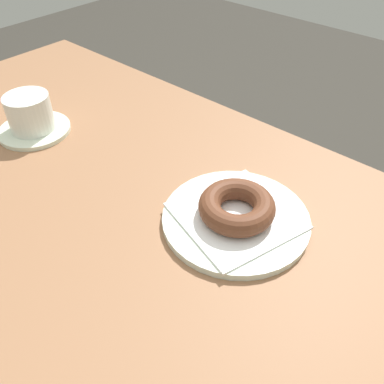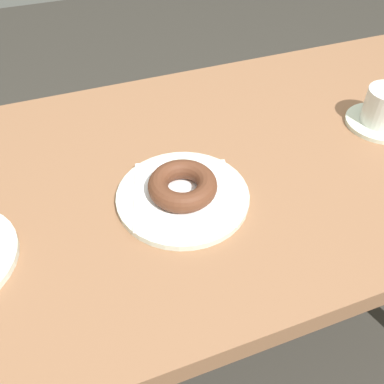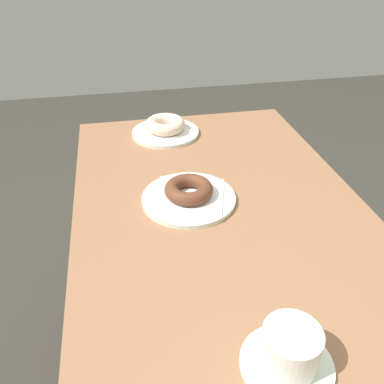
% 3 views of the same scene
% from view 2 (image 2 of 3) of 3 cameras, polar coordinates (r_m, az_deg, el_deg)
% --- Properties ---
extents(ground_plane, '(6.00, 6.00, 0.00)m').
position_cam_2_polar(ground_plane, '(1.38, 4.68, -19.61)').
color(ground_plane, '#33302A').
extents(table, '(1.27, 0.65, 0.74)m').
position_cam_2_polar(table, '(0.84, 7.27, 0.85)').
color(table, '#8D6041').
rests_on(table, ground_plane).
extents(plate_chocolate_ring, '(0.21, 0.21, 0.01)m').
position_cam_2_polar(plate_chocolate_ring, '(0.69, -1.24, -0.59)').
color(plate_chocolate_ring, silver).
rests_on(plate_chocolate_ring, table).
extents(napkin_chocolate_ring, '(0.19, 0.19, 0.00)m').
position_cam_2_polar(napkin_chocolate_ring, '(0.68, -1.25, -0.18)').
color(napkin_chocolate_ring, white).
rests_on(napkin_chocolate_ring, plate_chocolate_ring).
extents(donut_chocolate_ring, '(0.11, 0.11, 0.03)m').
position_cam_2_polar(donut_chocolate_ring, '(0.67, -1.27, 0.90)').
color(donut_chocolate_ring, brown).
rests_on(donut_chocolate_ring, napkin_chocolate_ring).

